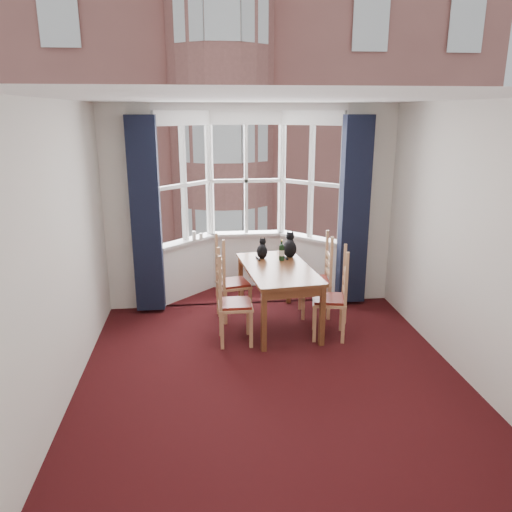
{
  "coord_description": "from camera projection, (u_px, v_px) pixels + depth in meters",
  "views": [
    {
      "loc": [
        -0.68,
        -4.55,
        2.69
      ],
      "look_at": [
        -0.06,
        1.05,
        1.05
      ],
      "focal_mm": 35.0,
      "sensor_mm": 36.0,
      "label": 1
    }
  ],
  "objects": [
    {
      "name": "candle_tall",
      "position": [
        194.0,
        236.0,
        7.3
      ],
      "size": [
        0.06,
        0.06,
        0.13
      ],
      "primitive_type": "cylinder",
      "color": "white",
      "rests_on": "bay_window"
    },
    {
      "name": "curtain_left",
      "position": [
        146.0,
        216.0,
        6.62
      ],
      "size": [
        0.38,
        0.22,
        2.6
      ],
      "primitive_type": "cube",
      "color": "black",
      "rests_on": "floor"
    },
    {
      "name": "curtain_right",
      "position": [
        354.0,
        212.0,
        6.91
      ],
      "size": [
        0.38,
        0.22,
        2.6
      ],
      "primitive_type": "cube",
      "color": "black",
      "rests_on": "floor"
    },
    {
      "name": "chair_left_near",
      "position": [
        228.0,
        305.0,
        5.92
      ],
      "size": [
        0.4,
        0.42,
        0.92
      ],
      "color": "tan",
      "rests_on": "floor"
    },
    {
      "name": "cat_left",
      "position": [
        262.0,
        250.0,
        6.7
      ],
      "size": [
        0.19,
        0.23,
        0.28
      ],
      "color": "black",
      "rests_on": "dining_table"
    },
    {
      "name": "chair_left_far",
      "position": [
        227.0,
        285.0,
        6.61
      ],
      "size": [
        0.48,
        0.5,
        0.92
      ],
      "color": "tan",
      "rests_on": "floor"
    },
    {
      "name": "wall_right",
      "position": [
        472.0,
        245.0,
        4.99
      ],
      "size": [
        0.0,
        4.5,
        4.5
      ],
      "primitive_type": "plane",
      "rotation": [
        1.57,
        0.0,
        -1.57
      ],
      "color": "silver",
      "rests_on": "floor"
    },
    {
      "name": "street",
      "position": [
        212.0,
        231.0,
        37.62
      ],
      "size": [
        80.0,
        80.0,
        0.0
      ],
      "primitive_type": "plane",
      "color": "#333335",
      "rests_on": "ground"
    },
    {
      "name": "floor",
      "position": [
        273.0,
        381.0,
        5.17
      ],
      "size": [
        4.5,
        4.5,
        0.0
      ],
      "primitive_type": "plane",
      "color": "black",
      "rests_on": "ground"
    },
    {
      "name": "wall_left",
      "position": [
        58.0,
        258.0,
        4.57
      ],
      "size": [
        0.0,
        4.5,
        4.5
      ],
      "primitive_type": "plane",
      "rotation": [
        1.57,
        0.0,
        1.57
      ],
      "color": "silver",
      "rests_on": "floor"
    },
    {
      "name": "chair_right_near",
      "position": [
        337.0,
        301.0,
        6.07
      ],
      "size": [
        0.48,
        0.49,
        0.92
      ],
      "color": "tan",
      "rests_on": "floor"
    },
    {
      "name": "wall_back_pier_right",
      "position": [
        366.0,
        205.0,
        7.1
      ],
      "size": [
        0.7,
        0.12,
        2.8
      ],
      "primitive_type": "cube",
      "color": "silver",
      "rests_on": "floor"
    },
    {
      "name": "candle_short",
      "position": [
        201.0,
        236.0,
        7.35
      ],
      "size": [
        0.06,
        0.06,
        0.09
      ],
      "primitive_type": "cylinder",
      "color": "white",
      "rests_on": "bay_window"
    },
    {
      "name": "tenement_building",
      "position": [
        219.0,
        142.0,
        18.09
      ],
      "size": [
        18.4,
        7.8,
        15.2
      ],
      "color": "#A35E54",
      "rests_on": "street"
    },
    {
      "name": "wine_bottle",
      "position": [
        282.0,
        251.0,
        6.59
      ],
      "size": [
        0.07,
        0.07,
        0.28
      ],
      "color": "black",
      "rests_on": "dining_table"
    },
    {
      "name": "wall_back_pier_left",
      "position": [
        130.0,
        210.0,
        6.75
      ],
      "size": [
        0.7,
        0.12,
        2.8
      ],
      "primitive_type": "cube",
      "color": "silver",
      "rests_on": "floor"
    },
    {
      "name": "chair_right_far",
      "position": [
        321.0,
        282.0,
        6.74
      ],
      "size": [
        0.43,
        0.45,
        0.92
      ],
      "color": "tan",
      "rests_on": "floor"
    },
    {
      "name": "bay_window",
      "position": [
        248.0,
        201.0,
        7.4
      ],
      "size": [
        2.76,
        0.94,
        2.8
      ],
      "color": "white",
      "rests_on": "floor"
    },
    {
      "name": "cat_right",
      "position": [
        290.0,
        247.0,
        6.76
      ],
      "size": [
        0.23,
        0.29,
        0.35
      ],
      "color": "black",
      "rests_on": "dining_table"
    },
    {
      "name": "wall_near",
      "position": [
        336.0,
        366.0,
        2.63
      ],
      "size": [
        4.0,
        0.0,
        4.0
      ],
      "primitive_type": "plane",
      "rotation": [
        -1.57,
        0.0,
        0.0
      ],
      "color": "silver",
      "rests_on": "floor"
    },
    {
      "name": "ceiling",
      "position": [
        276.0,
        98.0,
        4.38
      ],
      "size": [
        4.5,
        4.5,
        0.0
      ],
      "primitive_type": "plane",
      "rotation": [
        3.14,
        0.0,
        0.0
      ],
      "color": "white",
      "rests_on": "floor"
    },
    {
      "name": "dining_table",
      "position": [
        278.0,
        274.0,
        6.36
      ],
      "size": [
        0.97,
        1.59,
        0.78
      ],
      "color": "brown",
      "rests_on": "floor"
    }
  ]
}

